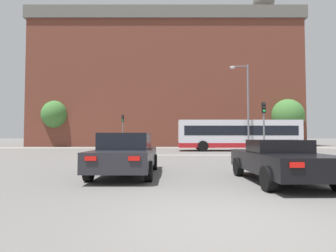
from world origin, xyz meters
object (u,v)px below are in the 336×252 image
Objects in this scene: traffic_light_near_right at (263,119)px; street_lamp_junction at (245,100)px; car_saloon_left at (126,154)px; traffic_light_far_left at (122,126)px; car_roadster_right at (279,160)px; pedestrian_waiting at (211,141)px; bus_crossing_lead at (237,135)px.

traffic_light_near_right is 4.63m from street_lamp_junction.
car_saloon_left is at bearing -130.60° from traffic_light_near_right.
traffic_light_near_right is 0.99× the size of traffic_light_far_left.
traffic_light_far_left is (-12.78, 12.08, 0.04)m from traffic_light_near_right.
traffic_light_far_left is at bearing 109.62° from car_roadster_right.
car_saloon_left is at bearing -87.06° from pedestrian_waiting.
bus_crossing_lead is at bearing 62.83° from car_saloon_left.
pedestrian_waiting is (-1.86, 7.83, -3.88)m from street_lamp_junction.
street_lamp_junction is (-0.16, 4.12, 2.10)m from traffic_light_near_right.
traffic_light_near_right is (8.77, 10.23, 1.92)m from car_saloon_left.
traffic_light_near_right is (0.45, -5.77, 1.10)m from bus_crossing_lead.
car_roadster_right is 1.07× the size of traffic_light_far_left.
car_roadster_right is 0.54× the size of street_lamp_junction.
car_roadster_right is 2.77× the size of pedestrian_waiting.
bus_crossing_lead is at bearing 78.11° from car_roadster_right.
street_lamp_junction is (3.69, 15.88, 4.13)m from car_roadster_right.
bus_crossing_lead is (3.41, 17.54, 0.93)m from car_roadster_right.
car_roadster_right is 25.54m from traffic_light_far_left.
traffic_light_near_right is at bearing 70.97° from car_roadster_right.
traffic_light_far_left is at bearing 100.49° from car_saloon_left.
traffic_light_near_right reaches higher than pedestrian_waiting.
pedestrian_waiting is (-1.58, 6.18, -0.68)m from bus_crossing_lead.
pedestrian_waiting is (-2.02, 11.95, -1.78)m from traffic_light_near_right.
traffic_light_near_right is 0.50× the size of street_lamp_junction.
bus_crossing_lead is 13.90m from traffic_light_far_left.
car_saloon_left is 0.59× the size of street_lamp_junction.
street_lamp_junction reaches higher than traffic_light_near_right.
traffic_light_far_left reaches higher than car_saloon_left.
traffic_light_near_right is 17.58m from traffic_light_far_left.
bus_crossing_lead is 2.90× the size of traffic_light_near_right.
pedestrian_waiting is at bearing 14.30° from bus_crossing_lead.
pedestrian_waiting is at bearing 84.68° from car_roadster_right.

